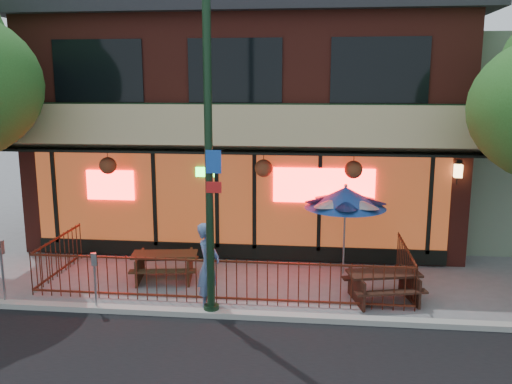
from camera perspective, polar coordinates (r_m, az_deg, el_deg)
ground at (r=11.85m, az=-4.34°, el=-11.93°), size 80.00×80.00×0.00m
curb at (r=11.37m, az=-4.81°, el=-12.63°), size 80.00×0.25×0.12m
restaurant_building at (r=17.94m, az=-0.35°, el=9.56°), size 12.96×9.49×8.05m
patio_fence at (r=12.08m, az=-3.95°, el=-8.24°), size 8.44×2.62×1.00m
street_light at (r=10.60m, az=-4.97°, el=3.04°), size 0.43×0.32×7.00m
picnic_table_left at (r=13.36m, az=-9.57°, el=-7.32°), size 1.71×1.41×0.66m
picnic_table_right at (r=12.26m, az=13.27°, el=-9.21°), size 1.77×1.51×0.66m
patio_umbrella at (r=13.40m, az=9.40°, el=-0.57°), size 2.00×2.00×2.28m
pedestrian at (r=11.46m, az=-5.01°, el=-7.76°), size 0.51×0.72×1.86m
parking_meter_near at (r=11.79m, az=-16.64°, el=-8.08°), size 0.14×0.13×1.26m
parking_meter_far at (r=12.74m, az=-25.21°, el=-6.64°), size 0.15×0.13×1.44m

